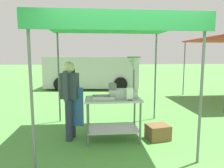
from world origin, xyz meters
TOP-DOWN VIEW (x-y plane):
  - ground_plane at (0.00, 6.00)m, footprint 70.00×70.00m
  - stall_canopy at (-0.16, 1.14)m, footprint 2.76×2.58m
  - donut_cart at (-0.16, 1.04)m, footprint 1.11×0.66m
  - donut_tray at (-0.36, 0.94)m, footprint 0.45×0.30m
  - donut_fryer at (0.11, 1.05)m, footprint 0.63×0.28m
  - menu_sign at (0.15, 0.82)m, footprint 0.13×0.05m
  - vendor at (-1.02, 1.17)m, footprint 0.47×0.54m
  - supply_crate at (0.78, 0.99)m, footprint 0.50×0.44m
  - van_silver at (-0.58, 8.13)m, footprint 4.96×2.43m

SIDE VIEW (x-z plane):
  - ground_plane at x=0.00m, z-range 0.00..0.00m
  - supply_crate at x=0.78m, z-range 0.00..0.31m
  - donut_cart at x=-0.16m, z-range 0.19..1.07m
  - van_silver at x=-0.58m, z-range 0.03..1.72m
  - donut_tray at x=-0.36m, z-range 0.86..0.93m
  - vendor at x=-1.02m, z-range 0.10..1.71m
  - menu_sign at x=0.15m, z-range 0.86..1.10m
  - donut_fryer at x=0.11m, z-range 0.77..1.60m
  - stall_canopy at x=-0.16m, z-range 1.09..3.45m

